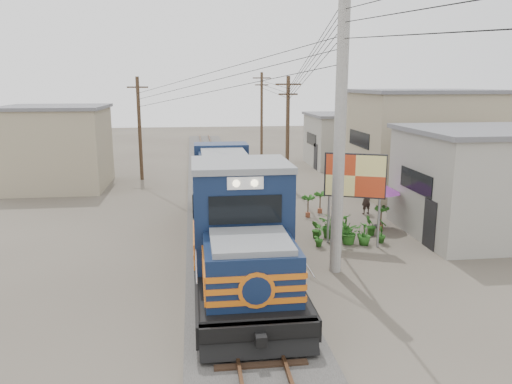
{
  "coord_description": "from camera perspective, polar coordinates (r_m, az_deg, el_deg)",
  "views": [
    {
      "loc": [
        -1.45,
        -16.85,
        6.6
      ],
      "look_at": [
        1.09,
        3.01,
        2.2
      ],
      "focal_mm": 35.0,
      "sensor_mm": 36.0,
      "label": 1
    }
  ],
  "objects": [
    {
      "name": "track",
      "position": [
        27.63,
        -4.09,
        -0.9
      ],
      "size": [
        1.15,
        70.0,
        0.12
      ],
      "color": "#51331E",
      "rests_on": "ground"
    },
    {
      "name": "ballast",
      "position": [
        27.67,
        -4.09,
        -1.27
      ],
      "size": [
        3.6,
        70.0,
        0.16
      ],
      "primitive_type": "cube",
      "color": "#595651",
      "rests_on": "ground"
    },
    {
      "name": "shophouse_front",
      "position": [
        24.08,
        25.39,
        1.04
      ],
      "size": [
        7.35,
        6.3,
        4.7
      ],
      "color": "gray",
      "rests_on": "ground"
    },
    {
      "name": "shophouse_mid",
      "position": [
        32.23,
        18.49,
        5.54
      ],
      "size": [
        8.4,
        7.35,
        6.2
      ],
      "color": "gray",
      "rests_on": "ground"
    },
    {
      "name": "ground",
      "position": [
        18.16,
        -2.24,
        -8.93
      ],
      "size": [
        120.0,
        120.0,
        0.0
      ],
      "primitive_type": "plane",
      "color": "#473F35",
      "rests_on": "ground"
    },
    {
      "name": "shophouse_left",
      "position": [
        34.18,
        -21.81,
        4.81
      ],
      "size": [
        6.3,
        6.3,
        5.2
      ],
      "color": "gray",
      "rests_on": "ground"
    },
    {
      "name": "wooden_pole_far",
      "position": [
        45.36,
        0.65,
        9.02
      ],
      "size": [
        1.6,
        0.24,
        7.5
      ],
      "color": "#4C3826",
      "rests_on": "ground"
    },
    {
      "name": "shophouse_back",
      "position": [
        41.04,
        10.46,
        5.91
      ],
      "size": [
        6.3,
        6.3,
        4.2
      ],
      "color": "gray",
      "rests_on": "ground"
    },
    {
      "name": "market_umbrella",
      "position": [
        23.51,
        13.96,
        0.46
      ],
      "size": [
        2.07,
        2.07,
        2.15
      ],
      "rotation": [
        0.0,
        0.0,
        0.07
      ],
      "color": "black",
      "rests_on": "ground"
    },
    {
      "name": "billboard",
      "position": [
        20.52,
        11.26,
        1.59
      ],
      "size": [
        2.33,
        1.08,
        3.83
      ],
      "rotation": [
        0.0,
        0.0,
        -0.4
      ],
      "color": "#99999E",
      "rests_on": "ground"
    },
    {
      "name": "utility_pole_main",
      "position": [
        17.16,
        9.58,
        6.87
      ],
      "size": [
        0.4,
        0.4,
        10.0
      ],
      "color": "#9E9B93",
      "rests_on": "ground"
    },
    {
      "name": "plant_nursery",
      "position": [
        21.53,
        10.14,
        -4.2
      ],
      "size": [
        3.22,
        2.16,
        1.13
      ],
      "color": "#245A19",
      "rests_on": "ground"
    },
    {
      "name": "wooden_pole_mid",
      "position": [
        31.55,
        3.64,
        7.06
      ],
      "size": [
        1.6,
        0.24,
        7.0
      ],
      "color": "#4C3826",
      "rests_on": "ground"
    },
    {
      "name": "wooden_pole_left",
      "position": [
        35.15,
        -13.17,
        7.31
      ],
      "size": [
        1.6,
        0.24,
        7.0
      ],
      "color": "#4C3826",
      "rests_on": "ground"
    },
    {
      "name": "power_lines",
      "position": [
        25.4,
        -4.48,
        14.53
      ],
      "size": [
        9.65,
        19.0,
        3.3
      ],
      "color": "black",
      "rests_on": "ground"
    },
    {
      "name": "locomotive",
      "position": [
        19.49,
        -2.8,
        -1.94
      ],
      "size": [
        3.04,
        16.53,
        4.1
      ],
      "color": "black",
      "rests_on": "ground"
    },
    {
      "name": "vendor",
      "position": [
        26.06,
        12.48,
        -0.8
      ],
      "size": [
        0.67,
        0.57,
        1.57
      ],
      "primitive_type": "imported",
      "rotation": [
        0.0,
        0.0,
        3.56
      ],
      "color": "black",
      "rests_on": "ground"
    }
  ]
}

